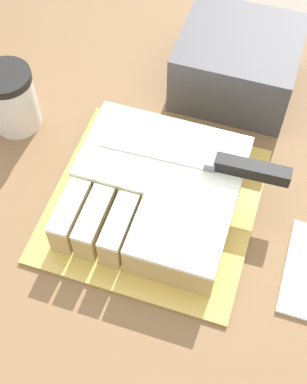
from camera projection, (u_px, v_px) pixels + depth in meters
name	position (u px, v px, depth m)	size (l,w,h in m)	color
ground_plane	(143.00, 368.00, 1.57)	(8.00, 8.00, 0.00)	#9E9384
countertop	(139.00, 314.00, 1.20)	(1.40, 1.10, 0.89)	brown
cake_board	(154.00, 204.00, 0.83)	(0.31, 0.31, 0.01)	gold
cake	(156.00, 191.00, 0.81)	(0.25, 0.25, 0.06)	tan
knife	(231.00, 166.00, 0.78)	(0.29, 0.03, 0.02)	silver
coffee_cup	(12.00, 99.00, 0.88)	(0.08, 0.08, 0.11)	white
storage_box	(238.00, 63.00, 0.93)	(0.20, 0.19, 0.12)	#47474C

